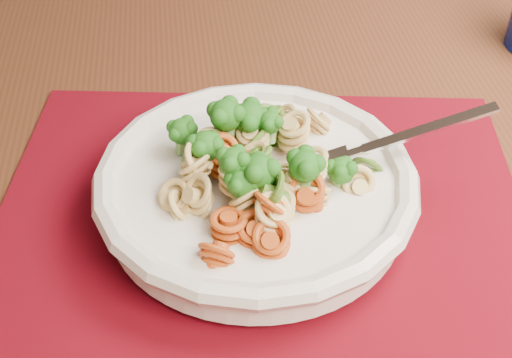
% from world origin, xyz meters
% --- Properties ---
extents(dining_table, '(1.61, 1.36, 0.77)m').
position_xyz_m(dining_table, '(-0.78, 0.29, 0.66)').
color(dining_table, '#4A2614').
rests_on(dining_table, ground).
extents(placemat, '(0.52, 0.45, 0.00)m').
position_xyz_m(placemat, '(-0.72, 0.20, 0.77)').
color(placemat, '#5D040E').
rests_on(placemat, dining_table).
extents(pasta_bowl, '(0.26, 0.26, 0.05)m').
position_xyz_m(pasta_bowl, '(-0.72, 0.20, 0.80)').
color(pasta_bowl, silver).
rests_on(pasta_bowl, placemat).
extents(pasta_broccoli_heap, '(0.22, 0.22, 0.06)m').
position_xyz_m(pasta_broccoli_heap, '(-0.72, 0.20, 0.82)').
color(pasta_broccoli_heap, '#D8B86B').
rests_on(pasta_broccoli_heap, pasta_bowl).
extents(fork, '(0.18, 0.09, 0.08)m').
position_xyz_m(fork, '(-0.67, 0.23, 0.82)').
color(fork, silver).
rests_on(fork, pasta_bowl).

